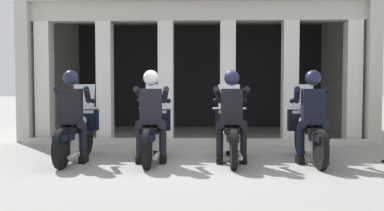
{
  "coord_description": "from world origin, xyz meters",
  "views": [
    {
      "loc": [
        0.24,
        -7.2,
        1.32
      ],
      "look_at": [
        0.0,
        0.21,
        0.97
      ],
      "focal_mm": 38.9,
      "sensor_mm": 36.0,
      "label": 1
    }
  ],
  "objects_px": {
    "police_officer_far_right": "(313,108)",
    "motorcycle_center_right": "(230,132)",
    "police_officer_far_left": "(71,108)",
    "motorcycle_far_right": "(308,132)",
    "motorcycle_center_left": "(153,132)",
    "police_officer_center_right": "(232,108)",
    "motorcycle_far_left": "(77,132)",
    "police_officer_center_left": "(151,108)"
  },
  "relations": [
    {
      "from": "police_officer_center_left",
      "to": "motorcycle_center_right",
      "type": "bearing_deg",
      "value": 12.15
    },
    {
      "from": "motorcycle_center_right",
      "to": "police_officer_center_right",
      "type": "height_order",
      "value": "police_officer_center_right"
    },
    {
      "from": "police_officer_far_left",
      "to": "police_officer_far_right",
      "type": "distance_m",
      "value": 4.09
    },
    {
      "from": "police_officer_far_right",
      "to": "police_officer_far_left",
      "type": "bearing_deg",
      "value": 178.87
    },
    {
      "from": "police_officer_far_left",
      "to": "motorcycle_center_right",
      "type": "bearing_deg",
      "value": 2.87
    },
    {
      "from": "police_officer_center_right",
      "to": "motorcycle_far_right",
      "type": "distance_m",
      "value": 1.46
    },
    {
      "from": "motorcycle_center_left",
      "to": "motorcycle_center_right",
      "type": "xyz_separation_m",
      "value": [
        1.36,
        0.02,
        0.0
      ]
    },
    {
      "from": "motorcycle_far_left",
      "to": "police_officer_center_left",
      "type": "bearing_deg",
      "value": -14.98
    },
    {
      "from": "motorcycle_far_left",
      "to": "police_officer_far_left",
      "type": "relative_size",
      "value": 1.29
    },
    {
      "from": "police_officer_center_right",
      "to": "motorcycle_far_right",
      "type": "xyz_separation_m",
      "value": [
        1.36,
        0.29,
        -0.44
      ]
    },
    {
      "from": "motorcycle_far_left",
      "to": "motorcycle_far_right",
      "type": "distance_m",
      "value": 4.09
    },
    {
      "from": "motorcycle_center_right",
      "to": "police_officer_far_right",
      "type": "distance_m",
      "value": 1.46
    },
    {
      "from": "motorcycle_center_right",
      "to": "motorcycle_far_left",
      "type": "bearing_deg",
      "value": -174.75
    },
    {
      "from": "police_officer_far_left",
      "to": "police_officer_center_right",
      "type": "distance_m",
      "value": 2.73
    },
    {
      "from": "police_officer_far_left",
      "to": "motorcycle_far_right",
      "type": "distance_m",
      "value": 4.13
    },
    {
      "from": "motorcycle_center_left",
      "to": "motorcycle_far_right",
      "type": "height_order",
      "value": "same"
    },
    {
      "from": "motorcycle_center_right",
      "to": "motorcycle_far_right",
      "type": "distance_m",
      "value": 1.36
    },
    {
      "from": "motorcycle_center_left",
      "to": "police_officer_center_right",
      "type": "distance_m",
      "value": 1.45
    },
    {
      "from": "police_officer_far_left",
      "to": "motorcycle_center_left",
      "type": "relative_size",
      "value": 0.78
    },
    {
      "from": "police_officer_far_right",
      "to": "motorcycle_center_left",
      "type": "bearing_deg",
      "value": 172.95
    },
    {
      "from": "motorcycle_far_right",
      "to": "police_officer_far_left",
      "type": "bearing_deg",
      "value": -177.16
    },
    {
      "from": "motorcycle_center_right",
      "to": "motorcycle_far_right",
      "type": "relative_size",
      "value": 1.0
    },
    {
      "from": "motorcycle_center_right",
      "to": "police_officer_far_left",
      "type": "bearing_deg",
      "value": -168.82
    },
    {
      "from": "police_officer_far_left",
      "to": "motorcycle_far_right",
      "type": "relative_size",
      "value": 0.78
    },
    {
      "from": "police_officer_far_left",
      "to": "motorcycle_center_left",
      "type": "bearing_deg",
      "value": 8.52
    },
    {
      "from": "motorcycle_far_left",
      "to": "police_officer_far_left",
      "type": "height_order",
      "value": "police_officer_far_left"
    },
    {
      "from": "motorcycle_center_left",
      "to": "police_officer_center_left",
      "type": "relative_size",
      "value": 1.29
    },
    {
      "from": "motorcycle_far_left",
      "to": "police_officer_center_left",
      "type": "relative_size",
      "value": 1.29
    },
    {
      "from": "motorcycle_far_right",
      "to": "motorcycle_center_left",
      "type": "bearing_deg",
      "value": 178.9
    },
    {
      "from": "police_officer_center_left",
      "to": "motorcycle_far_right",
      "type": "distance_m",
      "value": 2.78
    },
    {
      "from": "police_officer_far_right",
      "to": "police_officer_center_left",
      "type": "bearing_deg",
      "value": 178.9
    },
    {
      "from": "police_officer_center_right",
      "to": "motorcycle_center_left",
      "type": "bearing_deg",
      "value": 173.6
    },
    {
      "from": "motorcycle_far_left",
      "to": "motorcycle_center_left",
      "type": "height_order",
      "value": "same"
    },
    {
      "from": "motorcycle_far_left",
      "to": "motorcycle_center_right",
      "type": "bearing_deg",
      "value": -3.05
    },
    {
      "from": "motorcycle_far_left",
      "to": "motorcycle_far_right",
      "type": "xyz_separation_m",
      "value": [
        4.09,
        0.05,
        0.0
      ]
    },
    {
      "from": "motorcycle_center_right",
      "to": "motorcycle_far_right",
      "type": "height_order",
      "value": "same"
    },
    {
      "from": "motorcycle_center_left",
      "to": "motorcycle_far_right",
      "type": "relative_size",
      "value": 1.0
    },
    {
      "from": "police_officer_far_right",
      "to": "motorcycle_center_right",
      "type": "bearing_deg",
      "value": 166.9
    },
    {
      "from": "police_officer_far_left",
      "to": "police_officer_center_right",
      "type": "height_order",
      "value": "same"
    },
    {
      "from": "police_officer_far_left",
      "to": "motorcycle_center_right",
      "type": "relative_size",
      "value": 0.78
    },
    {
      "from": "motorcycle_far_left",
      "to": "police_officer_far_right",
      "type": "xyz_separation_m",
      "value": [
        4.09,
        -0.24,
        0.44
      ]
    },
    {
      "from": "motorcycle_far_left",
      "to": "motorcycle_center_right",
      "type": "height_order",
      "value": "same"
    }
  ]
}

